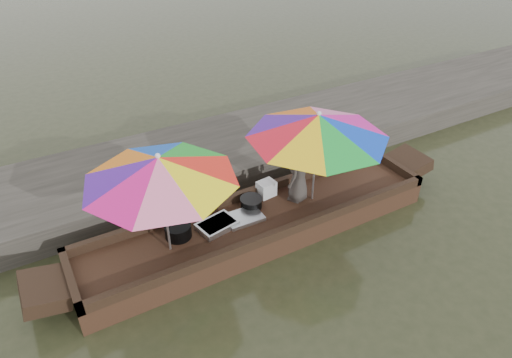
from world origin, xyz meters
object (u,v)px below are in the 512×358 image
tray_crayfish (217,225)px  charcoal_grill (251,203)px  umbrella_bow (164,205)px  cooking_pot (178,231)px  supply_bag (266,189)px  vendor (299,172)px  boat_hull (259,226)px  umbrella_stern (315,158)px  tray_scallop (244,217)px

tray_crayfish → charcoal_grill: (0.69, 0.19, 0.03)m
charcoal_grill → umbrella_bow: 1.64m
cooking_pot → supply_bag: 1.65m
vendor → cooking_pot: bearing=-36.8°
boat_hull → umbrella_stern: bearing=0.0°
tray_scallop → supply_bag: size_ratio=2.03×
boat_hull → vendor: 1.05m
boat_hull → tray_crayfish: tray_crayfish is taller
boat_hull → charcoal_grill: (0.02, 0.29, 0.25)m
cooking_pot → vendor: 2.07m
supply_bag → vendor: size_ratio=0.27×
umbrella_stern → tray_crayfish: bearing=176.5°
tray_crayfish → cooking_pot: bearing=170.6°
cooking_pot → tray_scallop: size_ratio=0.67×
tray_scallop → tray_crayfish: bearing=177.4°
supply_bag → umbrella_bow: umbrella_bow is taller
supply_bag → vendor: vendor is taller
cooking_pot → umbrella_bow: bearing=-135.9°
tray_scallop → vendor: bearing=2.5°
tray_scallop → umbrella_stern: size_ratio=0.26×
tray_crayfish → tray_scallop: (0.44, -0.02, -0.01)m
cooking_pot → supply_bag: (1.63, 0.25, 0.03)m
cooking_pot → umbrella_bow: umbrella_bow is taller
tray_crayfish → umbrella_stern: umbrella_stern is taller
boat_hull → tray_crayfish: size_ratio=9.96×
supply_bag → cooking_pot: bearing=-171.1°
umbrella_bow → umbrella_stern: 2.43m
charcoal_grill → tray_crayfish: bearing=-164.8°
umbrella_bow → supply_bag: bearing=13.8°
boat_hull → tray_crayfish: (-0.67, 0.10, 0.22)m
cooking_pot → vendor: bearing=-2.0°
umbrella_bow → tray_crayfish: bearing=7.4°
umbrella_bow → umbrella_stern: same height
boat_hull → tray_scallop: tray_scallop is taller
charcoal_grill → tray_scallop: bearing=-139.9°
umbrella_bow → umbrella_stern: (2.43, 0.00, 0.00)m
boat_hull → vendor: vendor is taller
boat_hull → supply_bag: bearing=49.0°
cooking_pot → charcoal_grill: bearing=4.2°
charcoal_grill → supply_bag: (0.37, 0.16, 0.05)m
tray_scallop → charcoal_grill: (0.25, 0.21, 0.05)m
cooking_pot → vendor: size_ratio=0.37×
supply_bag → umbrella_stern: size_ratio=0.13×
boat_hull → vendor: size_ratio=5.50×
cooking_pot → supply_bag: bearing=8.9°
boat_hull → cooking_pot: size_ratio=14.79×
charcoal_grill → umbrella_bow: size_ratio=0.16×
tray_scallop → cooking_pot: bearing=173.5°
tray_scallop → umbrella_stern: umbrella_stern is taller
boat_hull → charcoal_grill: size_ratio=16.94×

